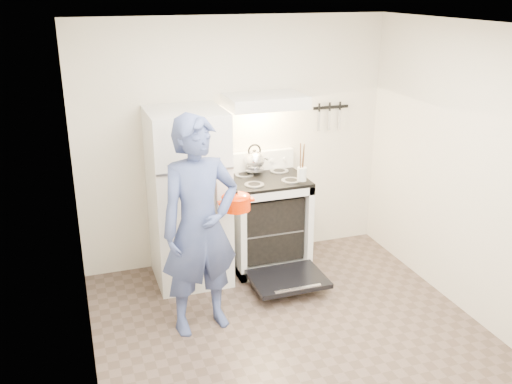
% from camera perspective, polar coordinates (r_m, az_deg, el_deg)
% --- Properties ---
extents(floor, '(3.60, 3.60, 0.00)m').
position_cam_1_polar(floor, '(4.81, 4.57, -15.19)').
color(floor, brown).
rests_on(floor, ground).
extents(back_wall, '(3.20, 0.02, 2.50)m').
position_cam_1_polar(back_wall, '(5.82, -2.08, 4.93)').
color(back_wall, beige).
rests_on(back_wall, ground).
extents(refrigerator, '(0.70, 0.70, 1.70)m').
position_cam_1_polar(refrigerator, '(5.48, -6.78, -0.56)').
color(refrigerator, silver).
rests_on(refrigerator, floor).
extents(stove_body, '(0.76, 0.65, 0.92)m').
position_cam_1_polar(stove_body, '(5.86, 1.10, -3.15)').
color(stove_body, silver).
rests_on(stove_body, floor).
extents(cooktop, '(0.76, 0.65, 0.03)m').
position_cam_1_polar(cooktop, '(5.68, 1.13, 1.25)').
color(cooktop, black).
rests_on(cooktop, stove_body).
extents(backsplash, '(0.76, 0.07, 0.20)m').
position_cam_1_polar(backsplash, '(5.91, 0.19, 3.16)').
color(backsplash, silver).
rests_on(backsplash, cooktop).
extents(oven_door, '(0.70, 0.54, 0.04)m').
position_cam_1_polar(oven_door, '(5.50, 3.20, -8.67)').
color(oven_door, black).
rests_on(oven_door, floor).
extents(oven_rack, '(0.60, 0.52, 0.01)m').
position_cam_1_polar(oven_rack, '(5.86, 1.09, -3.33)').
color(oven_rack, slate).
rests_on(oven_rack, stove_body).
extents(range_hood, '(0.76, 0.50, 0.12)m').
position_cam_1_polar(range_hood, '(5.55, 0.92, 9.08)').
color(range_hood, silver).
rests_on(range_hood, back_wall).
extents(knife_strip, '(0.40, 0.02, 0.03)m').
position_cam_1_polar(knife_strip, '(6.11, 7.49, 8.41)').
color(knife_strip, black).
rests_on(knife_strip, back_wall).
extents(pizza_stone, '(0.30, 0.30, 0.02)m').
position_cam_1_polar(pizza_stone, '(5.89, 1.26, -3.07)').
color(pizza_stone, olive).
rests_on(pizza_stone, oven_rack).
extents(tea_kettle, '(0.25, 0.21, 0.31)m').
position_cam_1_polar(tea_kettle, '(5.77, -0.16, 3.31)').
color(tea_kettle, silver).
rests_on(tea_kettle, cooktop).
extents(utensil_jar, '(0.11, 0.11, 0.13)m').
position_cam_1_polar(utensil_jar, '(5.51, 4.61, 1.79)').
color(utensil_jar, silver).
rests_on(utensil_jar, cooktop).
extents(person, '(0.74, 0.55, 1.85)m').
position_cam_1_polar(person, '(4.64, -5.64, -3.49)').
color(person, navy).
rests_on(person, floor).
extents(dutch_oven, '(0.32, 0.25, 0.22)m').
position_cam_1_polar(dutch_oven, '(4.94, -2.01, -1.13)').
color(dutch_oven, red).
rests_on(dutch_oven, person).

